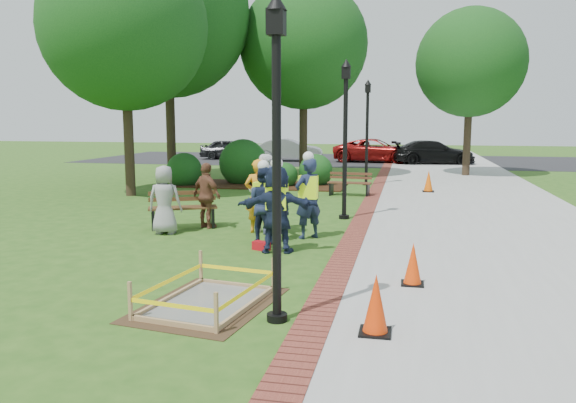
% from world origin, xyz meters
% --- Properties ---
extents(ground, '(100.00, 100.00, 0.00)m').
position_xyz_m(ground, '(0.00, 0.00, 0.00)').
color(ground, '#285116').
rests_on(ground, ground).
extents(sidewalk, '(6.00, 60.00, 0.02)m').
position_xyz_m(sidewalk, '(5.00, 10.00, 0.01)').
color(sidewalk, '#9E9E99').
rests_on(sidewalk, ground).
extents(brick_edging, '(0.50, 60.00, 0.03)m').
position_xyz_m(brick_edging, '(1.75, 10.00, 0.01)').
color(brick_edging, maroon).
rests_on(brick_edging, ground).
extents(mulch_bed, '(7.00, 3.00, 0.05)m').
position_xyz_m(mulch_bed, '(-3.00, 12.00, 0.02)').
color(mulch_bed, '#381E0F').
rests_on(mulch_bed, ground).
extents(parking_lot, '(36.00, 12.00, 0.01)m').
position_xyz_m(parking_lot, '(0.00, 27.00, 0.00)').
color(parking_lot, black).
rests_on(parking_lot, ground).
extents(wet_concrete_pad, '(2.03, 2.53, 0.55)m').
position_xyz_m(wet_concrete_pad, '(0.11, -2.59, 0.23)').
color(wet_concrete_pad, '#47331E').
rests_on(wet_concrete_pad, ground).
extents(bench_near, '(1.75, 1.18, 0.91)m').
position_xyz_m(bench_near, '(-2.53, 2.85, 0.29)').
color(bench_near, brown).
rests_on(bench_near, ground).
extents(bench_far, '(1.54, 0.64, 0.81)m').
position_xyz_m(bench_far, '(0.92, 9.63, 0.26)').
color(bench_far, '#58311E').
rests_on(bench_far, ground).
extents(cone_front, '(0.40, 0.40, 0.79)m').
position_xyz_m(cone_front, '(2.58, -3.22, 0.38)').
color(cone_front, black).
rests_on(cone_front, ground).
extents(cone_back, '(0.36, 0.36, 0.72)m').
position_xyz_m(cone_back, '(3.05, -0.96, 0.35)').
color(cone_back, black).
rests_on(cone_back, ground).
extents(cone_far, '(0.41, 0.41, 0.82)m').
position_xyz_m(cone_far, '(3.68, 11.19, 0.39)').
color(cone_far, black).
rests_on(cone_far, ground).
extents(toolbox, '(0.40, 0.32, 0.18)m').
position_xyz_m(toolbox, '(-0.01, 0.95, 0.09)').
color(toolbox, '#AD0D16').
rests_on(toolbox, ground).
extents(lamp_near, '(0.28, 0.28, 4.26)m').
position_xyz_m(lamp_near, '(1.25, -3.00, 2.48)').
color(lamp_near, black).
rests_on(lamp_near, ground).
extents(lamp_mid, '(0.28, 0.28, 4.26)m').
position_xyz_m(lamp_mid, '(1.25, 5.00, 2.48)').
color(lamp_mid, black).
rests_on(lamp_mid, ground).
extents(lamp_far, '(0.28, 0.28, 4.26)m').
position_xyz_m(lamp_far, '(1.25, 13.00, 2.48)').
color(lamp_far, black).
rests_on(lamp_far, ground).
extents(tree_left, '(5.69, 5.69, 8.65)m').
position_xyz_m(tree_left, '(-6.68, 8.06, 5.80)').
color(tree_left, '#3D2D1E').
rests_on(tree_left, ground).
extents(tree_back, '(5.86, 5.86, 8.97)m').
position_xyz_m(tree_back, '(-1.92, 15.90, 6.03)').
color(tree_back, '#3D2D1E').
rests_on(tree_back, ground).
extents(tree_right, '(5.06, 5.06, 7.82)m').
position_xyz_m(tree_right, '(5.64, 17.94, 5.28)').
color(tree_right, '#3D2D1E').
rests_on(tree_right, ground).
extents(tree_far, '(7.02, 7.02, 10.60)m').
position_xyz_m(tree_far, '(-7.32, 13.09, 7.08)').
color(tree_far, '#3D2D1E').
rests_on(tree_far, ground).
extents(shrub_a, '(1.45, 1.45, 1.45)m').
position_xyz_m(shrub_a, '(-5.98, 11.26, 0.00)').
color(shrub_a, '#124014').
rests_on(shrub_a, ground).
extents(shrub_b, '(2.02, 2.02, 2.02)m').
position_xyz_m(shrub_b, '(-3.85, 12.50, 0.00)').
color(shrub_b, '#124014').
rests_on(shrub_b, ground).
extents(shrub_c, '(1.05, 1.05, 1.05)m').
position_xyz_m(shrub_c, '(-1.93, 11.87, 0.00)').
color(shrub_c, '#124014').
rests_on(shrub_c, ground).
extents(shrub_d, '(1.39, 1.39, 1.39)m').
position_xyz_m(shrub_d, '(-0.77, 12.51, 0.00)').
color(shrub_d, '#124014').
rests_on(shrub_d, ground).
extents(shrub_e, '(1.14, 1.14, 1.14)m').
position_xyz_m(shrub_e, '(-2.73, 13.12, 0.00)').
color(shrub_e, '#124014').
rests_on(shrub_e, ground).
extents(casual_person_a, '(0.55, 0.39, 1.62)m').
position_xyz_m(casual_person_a, '(-2.66, 2.09, 0.81)').
color(casual_person_a, gray).
rests_on(casual_person_a, ground).
extents(casual_person_b, '(0.62, 0.47, 1.76)m').
position_xyz_m(casual_person_b, '(-0.55, 2.69, 0.88)').
color(casual_person_b, orange).
rests_on(casual_person_b, ground).
extents(casual_person_c, '(0.65, 0.48, 1.87)m').
position_xyz_m(casual_person_c, '(-0.43, 2.86, 0.93)').
color(casual_person_c, white).
rests_on(casual_person_c, ground).
extents(casual_person_d, '(0.62, 0.55, 1.63)m').
position_xyz_m(casual_person_d, '(-1.94, 2.97, 0.81)').
color(casual_person_d, brown).
rests_on(casual_person_d, ground).
extents(casual_person_e, '(0.62, 0.55, 1.63)m').
position_xyz_m(casual_person_e, '(-0.20, 2.51, 0.81)').
color(casual_person_e, '#2F3453').
rests_on(casual_person_e, ground).
extents(hivis_worker_a, '(0.62, 0.45, 1.94)m').
position_xyz_m(hivis_worker_a, '(0.35, 0.82, 0.96)').
color(hivis_worker_a, '#192B42').
rests_on(hivis_worker_a, ground).
extents(hivis_worker_b, '(0.69, 0.67, 1.98)m').
position_xyz_m(hivis_worker_b, '(0.73, 2.30, 0.98)').
color(hivis_worker_b, '#1D304B').
rests_on(hivis_worker_b, ground).
extents(hivis_worker_c, '(0.60, 0.46, 1.82)m').
position_xyz_m(hivis_worker_c, '(-0.16, 1.70, 0.90)').
color(hivis_worker_c, '#1D304B').
rests_on(hivis_worker_c, ground).
extents(parked_car_a, '(2.26, 4.58, 1.45)m').
position_xyz_m(parked_car_a, '(-8.81, 25.96, 0.00)').
color(parked_car_a, '#28282A').
rests_on(parked_car_a, ground).
extents(parked_car_b, '(2.56, 4.98, 1.56)m').
position_xyz_m(parked_car_b, '(-4.61, 25.14, 0.00)').
color(parked_car_b, '#AAA9AE').
rests_on(parked_car_b, ground).
extents(parked_car_c, '(2.48, 5.01, 1.58)m').
position_xyz_m(parked_car_c, '(0.92, 25.45, 0.00)').
color(parked_car_c, '#A11614').
rests_on(parked_car_c, ground).
extents(parked_car_d, '(2.81, 4.97, 1.53)m').
position_xyz_m(parked_car_d, '(4.39, 24.71, 0.00)').
color(parked_car_d, black).
rests_on(parked_car_d, ground).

